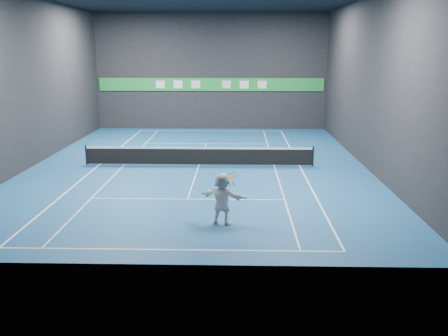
{
  "coord_description": "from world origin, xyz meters",
  "views": [
    {
      "loc": [
        2.11,
        -26.57,
        6.16
      ],
      "look_at": [
        1.57,
        -6.96,
        1.5
      ],
      "focal_mm": 40.0,
      "sensor_mm": 36.0,
      "label": 1
    }
  ],
  "objects_px": {
    "tennis_ball": "(211,140)",
    "tennis_net": "(199,155)",
    "tennis_racket": "(232,177)",
    "player": "(222,199)"
  },
  "relations": [
    {
      "from": "player",
      "to": "tennis_racket",
      "type": "relative_size",
      "value": 3.17
    },
    {
      "from": "tennis_net",
      "to": "player",
      "type": "bearing_deg",
      "value": -80.57
    },
    {
      "from": "player",
      "to": "tennis_net",
      "type": "distance_m",
      "value": 9.56
    },
    {
      "from": "tennis_ball",
      "to": "tennis_net",
      "type": "bearing_deg",
      "value": 97.09
    },
    {
      "from": "tennis_ball",
      "to": "tennis_net",
      "type": "distance_m",
      "value": 9.85
    },
    {
      "from": "player",
      "to": "tennis_ball",
      "type": "height_order",
      "value": "tennis_ball"
    },
    {
      "from": "player",
      "to": "tennis_net",
      "type": "relative_size",
      "value": 0.15
    },
    {
      "from": "tennis_net",
      "to": "tennis_racket",
      "type": "height_order",
      "value": "tennis_racket"
    },
    {
      "from": "tennis_ball",
      "to": "tennis_net",
      "type": "height_order",
      "value": "tennis_ball"
    },
    {
      "from": "tennis_ball",
      "to": "tennis_net",
      "type": "relative_size",
      "value": 0.01
    }
  ]
}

